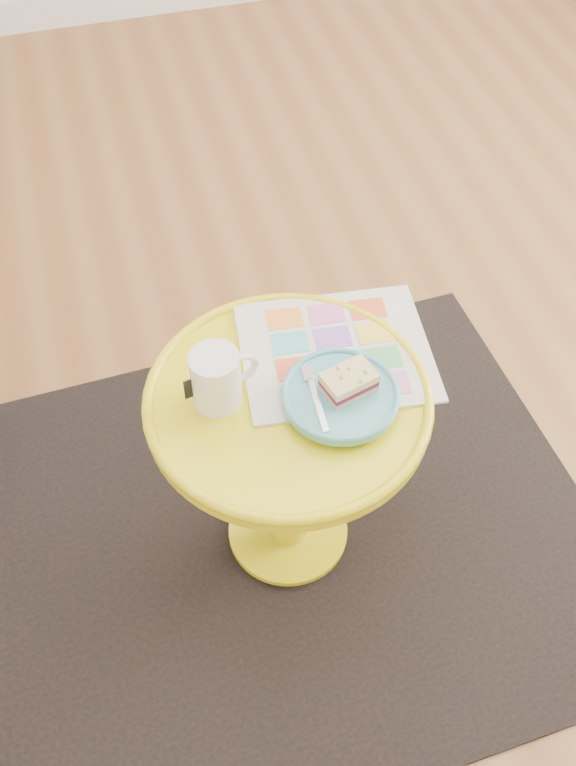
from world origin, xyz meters
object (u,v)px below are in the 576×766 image
object	(u,v)px
side_table	(288,442)
newspaper	(336,352)
plate	(340,396)
mug	(217,377)

from	to	relation	value
side_table	newspaper	distance (m)	0.19
newspaper	plate	distance (m)	0.12
side_table	plate	bearing A→B (deg)	-23.79
newspaper	mug	bearing A→B (deg)	-161.62
side_table	plate	distance (m)	0.18
plate	newspaper	bearing A→B (deg)	75.92
side_table	mug	size ratio (longest dim) A/B	4.12
newspaper	mug	world-z (taller)	mug
newspaper	mug	distance (m)	0.24
mug	newspaper	bearing A→B (deg)	1.63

